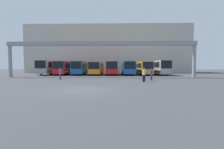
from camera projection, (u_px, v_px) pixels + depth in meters
ground_plane at (82, 90)px, 12.13m from camera, size 200.00×200.00×0.00m
building_backdrop at (108, 50)px, 52.55m from camera, size 53.07×12.00×15.32m
overhead_gantry at (101, 47)px, 26.69m from camera, size 33.70×0.80×6.38m
bus_slot_0 at (52, 67)px, 36.98m from camera, size 2.62×11.67×3.31m
bus_slot_1 at (67, 67)px, 37.08m from camera, size 2.53×12.05×3.10m
bus_slot_2 at (82, 67)px, 36.59m from camera, size 2.43×11.27×3.09m
bus_slot_3 at (97, 68)px, 35.92m from camera, size 2.58×10.11×2.97m
bus_slot_4 at (112, 67)px, 36.11m from camera, size 2.51×10.70×3.05m
bus_slot_5 at (128, 67)px, 36.59m from camera, size 2.60×11.84×3.06m
bus_slot_6 at (143, 67)px, 35.95m from camera, size 2.46×10.75×3.02m
bus_slot_7 at (159, 67)px, 35.98m from camera, size 2.45×11.01×3.29m
pedestrian_near_right at (151, 74)px, 20.94m from camera, size 0.33×0.33×1.59m
pedestrian_near_left at (144, 74)px, 18.68m from camera, size 0.37×0.37×1.78m
pedestrian_near_center at (60, 73)px, 21.74m from camera, size 0.36×0.36×1.73m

